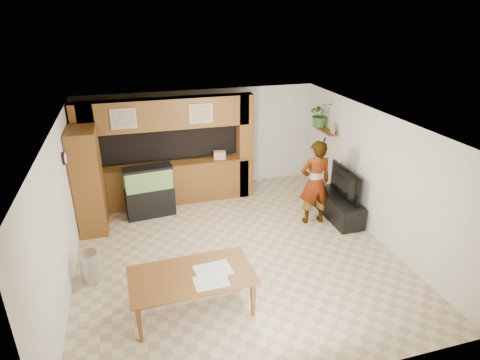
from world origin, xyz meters
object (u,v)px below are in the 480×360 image
object	(u,v)px
television	(340,183)
aquarium	(150,192)
person	(315,183)
dining_table	(193,293)
pantry_cabinet	(88,181)

from	to	relation	value
television	aquarium	bearing A→B (deg)	73.21
television	person	size ratio (longest dim) A/B	0.63
aquarium	person	bearing A→B (deg)	-26.55
dining_table	pantry_cabinet	bearing A→B (deg)	115.14
pantry_cabinet	television	xyz separation A→B (m)	(5.35, -0.99, -0.27)
pantry_cabinet	person	world-z (taller)	pantry_cabinet
aquarium	dining_table	world-z (taller)	aquarium
pantry_cabinet	person	xyz separation A→B (m)	(4.71, -1.02, -0.17)
pantry_cabinet	television	distance (m)	5.45
person	dining_table	xyz separation A→B (m)	(-3.08, -2.15, -0.62)
aquarium	person	size ratio (longest dim) A/B	0.63
pantry_cabinet	aquarium	size ratio (longest dim) A/B	1.87
person	dining_table	size ratio (longest dim) A/B	1.00
television	person	xyz separation A→B (m)	(-0.64, -0.03, 0.11)
aquarium	person	distance (m)	3.73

